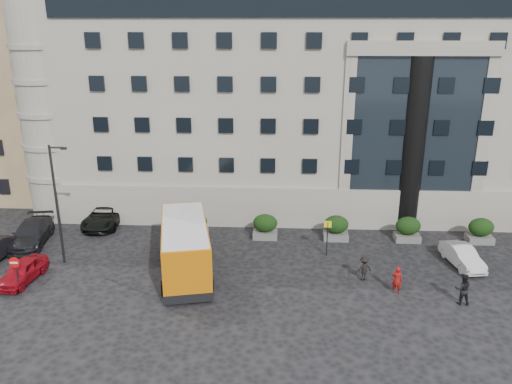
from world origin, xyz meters
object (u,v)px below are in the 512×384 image
hedge_c (336,227)px  hedge_d (408,229)px  bus_stop_sign (327,232)px  pedestrian_a (397,280)px  pedestrian_b (463,289)px  white_taxi (462,256)px  pedestrian_c (364,268)px  no_entry_sign (15,268)px  minibus (185,246)px  hedge_b (265,226)px  parked_car_d (105,216)px  red_truck (97,187)px  parked_car_a (22,271)px  hedge_a (195,225)px  hedge_e (481,230)px  parked_car_c (31,233)px  street_lamp (57,201)px

hedge_c → hedge_d: same height
bus_stop_sign → pedestrian_a: (3.68, -4.86, -0.89)m
pedestrian_b → white_taxi: bearing=-105.0°
pedestrian_c → white_taxi: bearing=177.5°
no_entry_sign → minibus: bearing=17.8°
hedge_b → parked_car_d: hedge_b is taller
hedge_d → pedestrian_a: 8.04m
no_entry_sign → minibus: (9.36, 3.01, 0.20)m
red_truck → pedestrian_c: size_ratio=3.54×
parked_car_a → pedestrian_b: bearing=3.1°
hedge_c → parked_car_d: hedge_c is taller
pedestrian_b → pedestrian_c: size_ratio=1.15×
hedge_a → parked_car_d: hedge_a is taller
hedge_c → hedge_e: same height
hedge_e → red_truck: (-30.74, 7.06, 0.52)m
hedge_e → no_entry_sign: size_ratio=0.79×
hedge_b → pedestrian_c: size_ratio=1.16×
hedge_e → pedestrian_b: hedge_e is taller
minibus → pedestrian_c: minibus is taller
hedge_d → pedestrian_b: bearing=-83.5°
pedestrian_c → no_entry_sign: bearing=-14.3°
hedge_c → white_taxi: (7.83, -3.85, -0.27)m
hedge_d → minibus: (-15.24, -5.83, 0.93)m
parked_car_c → white_taxi: 29.89m
minibus → hedge_b: bearing=37.8°
street_lamp → pedestrian_c: (19.42, -1.40, -3.58)m
red_truck → parked_car_a: size_ratio=1.43×
bus_stop_sign → white_taxi: size_ratio=0.63×
hedge_d → hedge_e: same height
bus_stop_sign → pedestrian_c: size_ratio=1.60×
pedestrian_b → pedestrian_c: pedestrian_b is taller
white_taxi → pedestrian_b: pedestrian_b is taller
no_entry_sign → white_taxi: bearing=10.4°
hedge_b → no_entry_sign: bearing=-148.1°
street_lamp → red_truck: size_ratio=1.43×
hedge_e → white_taxi: 4.63m
hedge_b → parked_car_a: (-14.66, -7.39, -0.26)m
no_entry_sign → parked_car_d: no_entry_sign is taller
street_lamp → white_taxi: size_ratio=2.01×
hedge_b → white_taxi: size_ratio=0.46×
pedestrian_a → pedestrian_b: size_ratio=0.92×
hedge_c → hedge_d: (5.20, 0.00, 0.00)m
hedge_e → white_taxi: (-2.57, -3.85, -0.27)m
street_lamp → parked_car_c: size_ratio=1.47×
no_entry_sign → pedestrian_c: bearing=7.3°
bus_stop_sign → parked_car_c: (-21.09, 0.91, -0.94)m
no_entry_sign → pedestrian_c: size_ratio=1.47×
hedge_a → minibus: (0.36, -5.83, 0.93)m
white_taxi → pedestrian_a: bearing=-152.9°
hedge_b → parked_car_c: hedge_b is taller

